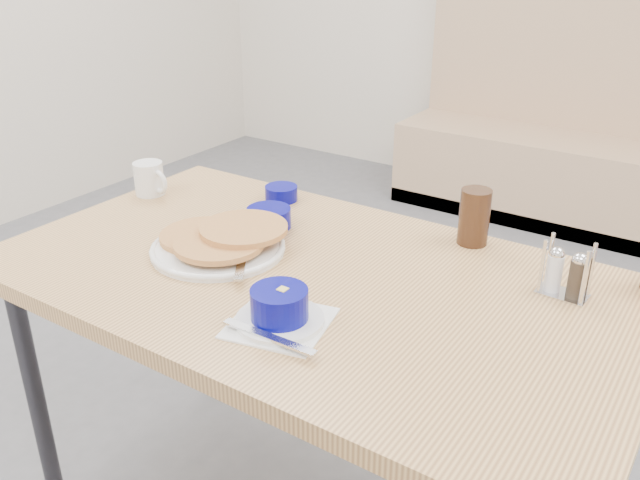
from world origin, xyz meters
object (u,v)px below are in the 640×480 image
Objects in this scene: coffee_mug at (150,178)px; condiment_caddy at (565,277)px; creamer_bowl at (281,193)px; amber_tumbler at (474,217)px; dining_table at (310,298)px; booth_bench at (585,155)px; butter_bowl at (269,218)px; grits_setting at (279,310)px; pancake_plate at (220,242)px.

coffee_mug is 1.12m from condiment_caddy.
creamer_bowl is 0.66× the size of amber_tumbler.
condiment_caddy reaches higher than dining_table.
condiment_caddy reaches higher than creamer_bowl.
dining_table is at bearing -90.00° from booth_bench.
butter_bowl is at bearing -157.09° from amber_tumbler.
creamer_bowl is at bearing 175.54° from condiment_caddy.
grits_setting is 0.64m from creamer_bowl.
grits_setting reaches higher than creamer_bowl.
butter_bowl is at bearing 86.93° from pancake_plate.
creamer_bowl is (-0.31, -2.22, 0.43)m from booth_bench.
condiment_caddy is (1.12, 0.06, -0.01)m from coffee_mug.
booth_bench is at bearing 91.50° from grits_setting.
coffee_mug is 0.41m from butter_bowl.
pancake_plate is at bearing -93.07° from butter_bowl.
booth_bench reaches higher than creamer_bowl.
creamer_bowl is at bearing 117.26° from butter_bowl.
coffee_mug is at bearing -179.34° from butter_bowl.
condiment_caddy is (0.41, 0.41, 0.01)m from grits_setting.
dining_table is 10.45× the size of amber_tumbler.
pancake_plate is 3.58× the size of creamer_bowl.
creamer_bowl is at bearing 27.13° from coffee_mug.
amber_tumbler reaches higher than pancake_plate.
grits_setting reaches higher than pancake_plate.
booth_bench is 2.42m from condiment_caddy.
amber_tumbler is at bearing 73.52° from grits_setting.
amber_tumbler reaches higher than coffee_mug.
coffee_mug is at bearing -167.18° from amber_tumbler.
dining_table is (0.00, -2.53, 0.35)m from booth_bench.
creamer_bowl is 0.18m from butter_bowl.
condiment_caddy is at bearing -78.30° from booth_bench.
coffee_mug reaches higher than butter_bowl.
coffee_mug reaches higher than pancake_plate.
pancake_plate is (-0.23, -0.02, 0.08)m from dining_table.
coffee_mug is at bearing 167.37° from dining_table.
pancake_plate is at bearing -77.34° from creamer_bowl.
butter_bowl is 0.82× the size of amber_tumbler.
amber_tumbler is at bearing 37.98° from pancake_plate.
creamer_bowl is at bearing -176.87° from amber_tumbler.
grits_setting reaches higher than dining_table.
amber_tumbler is at bearing 55.67° from dining_table.
creamer_bowl is 0.80m from condiment_caddy.
amber_tumbler is at bearing -83.96° from booth_bench.
amber_tumbler is at bearing 3.13° from creamer_bowl.
amber_tumbler reaches higher than grits_setting.
grits_setting is at bearing -70.42° from dining_table.
grits_setting is 0.46m from butter_bowl.
pancake_plate is 0.35m from grits_setting.
coffee_mug is at bearing 157.63° from pancake_plate.
coffee_mug is at bearing 154.05° from grits_setting.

